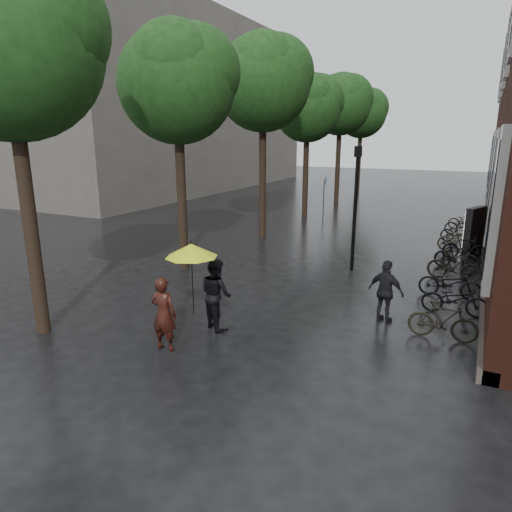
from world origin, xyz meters
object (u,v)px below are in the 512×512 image
Objects in this scene: person_black at (216,294)px; parked_bicycles at (459,251)px; person_burgundy at (164,314)px; ad_lightbox at (474,231)px; pedestrian_walking at (386,292)px; lamp_post at (356,197)px.

person_black reaches higher than parked_bicycles.
person_burgundy is 0.87× the size of ad_lightbox.
person_black is 10.32m from parked_bicycles.
person_burgundy is 13.26m from ad_lightbox.
parked_bicycles is (5.37, 10.56, -0.38)m from person_burgundy.
pedestrian_walking is 4.88m from lamp_post.
person_black is at bearing -105.05° from lamp_post.
lamp_post is (-1.93, 4.13, 1.77)m from pedestrian_walking.
person_black is (0.40, 1.53, 0.04)m from person_burgundy.
person_black is 4.23m from pedestrian_walking.
pedestrian_walking is at bearing -64.98° from lamp_post.
person_black is 0.41× the size of lamp_post.
ad_lightbox is (1.76, 8.22, 0.16)m from pedestrian_walking.
lamp_post reaches higher than ad_lightbox.
lamp_post is (2.10, 7.84, 1.74)m from person_burgundy.
pedestrian_walking is at bearing -80.08° from ad_lightbox.
person_black is 0.12× the size of parked_bicycles.
person_burgundy is at bearing 59.34° from pedestrian_walking.
pedestrian_walking is (4.02, 3.71, -0.03)m from person_burgundy.
person_burgundy is 5.47m from pedestrian_walking.
parked_bicycles is at bearing -89.47° from person_black.
ad_lightbox reaches higher than person_burgundy.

